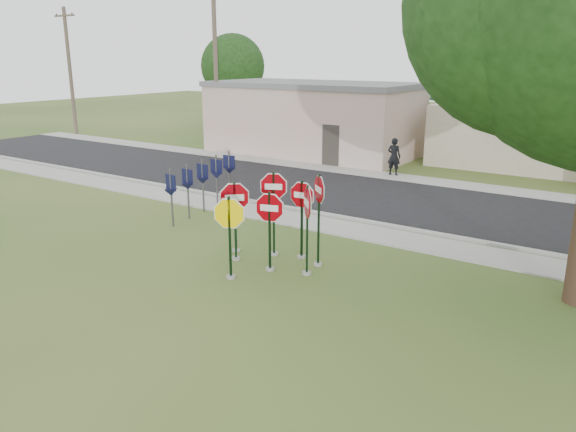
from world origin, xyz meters
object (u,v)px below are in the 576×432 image
Objects in this scene: stop_sign_center at (270,221)px; stop_sign_left at (235,210)px; utility_pole_near at (216,68)px; pedestrian at (394,156)px; stop_sign_yellow at (230,227)px.

stop_sign_center is 1.32m from stop_sign_left.
stop_sign_center is 0.24× the size of utility_pole_near.
stop_sign_center is 13.79m from pedestrian.
stop_sign_center is at bearing 98.27° from pedestrian.
stop_sign_yellow is at bearing -56.12° from stop_sign_left.
stop_sign_center is 1.28× the size of pedestrian.
stop_sign_left reaches higher than pedestrian.
stop_sign_yellow reaches higher than pedestrian.
utility_pole_near is (-12.91, 14.05, 3.46)m from stop_sign_left.
stop_sign_center is at bearing 62.90° from stop_sign_yellow.
stop_sign_center reaches higher than pedestrian.
utility_pole_near is at bearing 132.58° from stop_sign_left.
stop_sign_yellow is at bearing -117.10° from stop_sign_center.
stop_sign_yellow is 1.29× the size of pedestrian.
pedestrian is (-2.43, 13.57, -0.45)m from stop_sign_center.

